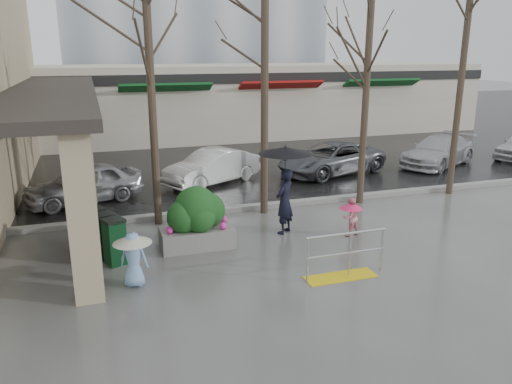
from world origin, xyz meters
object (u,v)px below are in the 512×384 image
tree_midwest (265,33)px  woman (285,179)px  tree_west (148,38)px  child_blue (133,253)px  tree_mideast (369,48)px  news_boxes (101,233)px  car_c (331,158)px  car_d (438,151)px  car_a (84,184)px  child_pink (351,214)px  handrail (344,261)px  tree_east (467,31)px  car_b (212,167)px  planter (197,218)px

tree_midwest → woman: size_ratio=2.90×
tree_west → child_blue: size_ratio=5.73×
tree_mideast → woman: (-3.36, -1.83, -3.37)m
news_boxes → car_c: car_c is taller
child_blue → car_c: size_ratio=0.26×
tree_west → tree_midwest: 3.20m
tree_midwest → news_boxes: size_ratio=3.51×
tree_mideast → car_d: bearing=32.7°
tree_mideast → car_a: 9.91m
car_d → child_pink: bearing=-77.5°
handrail → tree_east: tree_east is taller
child_blue → car_c: car_c is taller
tree_mideast → child_blue: 9.37m
handrail → car_b: 8.72m
news_boxes → tree_mideast: bearing=-9.9°
car_a → woman: bearing=29.4°
child_pink → car_b: car_b is taller
tree_mideast → news_boxes: tree_mideast is taller
car_c → news_boxes: bearing=-73.5°
planter → car_c: planter is taller
handrail → planter: bearing=134.3°
news_boxes → car_a: bearing=72.3°
woman → car_a: size_ratio=0.65×
child_blue → car_b: car_b is taller
tree_mideast → news_boxes: 9.36m
tree_east → woman: 8.10m
woman → car_d: bearing=170.5°
child_blue → car_d: size_ratio=0.27×
handrail → car_c: 9.57m
tree_mideast → car_a: size_ratio=1.76×
tree_mideast → car_d: size_ratio=1.50×
child_pink → child_blue: 5.86m
tree_west → child_blue: 5.87m
tree_west → car_a: tree_west is taller
handrail → car_c: size_ratio=0.42×
tree_midwest → tree_mideast: (3.30, -0.00, -0.37)m
handrail → woman: 3.18m
tree_midwest → tree_west: bearing=-180.0°
handrail → tree_midwest: size_ratio=0.27×
tree_east → news_boxes: bearing=-171.1°
child_pink → woman: bearing=-39.7°
child_pink → car_a: size_ratio=0.28×
woman → planter: (-2.44, -0.24, -0.74)m
handrail → tree_east: bearing=35.9°
tree_east → child_pink: bearing=-153.9°
child_pink → car_c: 6.98m
tree_west → woman: 5.11m
tree_midwest → handrail: bearing=-88.1°
tree_west → tree_midwest: bearing=0.0°
woman → news_boxes: size_ratio=1.21×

